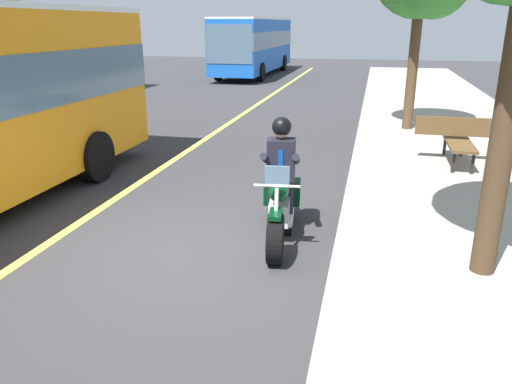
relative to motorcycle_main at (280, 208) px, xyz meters
The scene contains 6 objects.
ground_plane 1.49m from the motorcycle_main, 55.02° to the right, with size 80.00×80.00×0.00m, color #333335.
lane_center_stripe 3.30m from the motorcycle_main, 75.56° to the right, with size 60.00×0.16×0.01m, color #E5DB4C.
motorcycle_main is the anchor object (origin of this frame).
rider_main 0.61m from the motorcycle_main, behind, with size 0.67×0.60×1.74m.
bus_near 24.45m from the motorcycle_main, 165.74° to the right, with size 11.05×2.70×3.30m.
bench_sidewalk 5.35m from the motorcycle_main, 145.39° to the left, with size 1.80×1.80×0.95m.
Camera 1 is at (5.82, 2.37, 2.98)m, focal length 34.84 mm.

